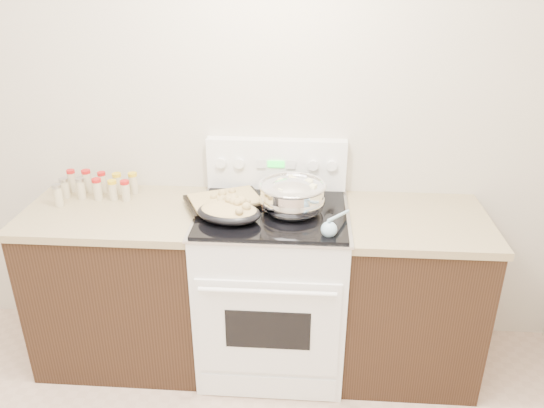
{
  "coord_description": "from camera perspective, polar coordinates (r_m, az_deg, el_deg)",
  "views": [
    {
      "loc": [
        0.52,
        -1.01,
        2.1
      ],
      "look_at": [
        0.35,
        1.37,
        1.0
      ],
      "focal_mm": 35.0,
      "sensor_mm": 36.0,
      "label": 1
    }
  ],
  "objects": [
    {
      "name": "room_shell",
      "position": [
        1.2,
        -21.91,
        3.62
      ],
      "size": [
        4.1,
        3.6,
        2.75
      ],
      "color": "beige",
      "rests_on": "ground"
    },
    {
      "name": "counter_left",
      "position": [
        3.1,
        -15.56,
        -8.14
      ],
      "size": [
        0.93,
        0.67,
        0.92
      ],
      "color": "black",
      "rests_on": "ground"
    },
    {
      "name": "counter_right",
      "position": [
        2.99,
        14.38,
        -9.35
      ],
      "size": [
        0.73,
        0.67,
        0.92
      ],
      "color": "black",
      "rests_on": "ground"
    },
    {
      "name": "kitchen_range",
      "position": [
        2.92,
        0.08,
        -8.67
      ],
      "size": [
        0.78,
        0.73,
        1.22
      ],
      "color": "white",
      "rests_on": "ground"
    },
    {
      "name": "mixing_bowl",
      "position": [
        2.64,
        2.19,
        0.7
      ],
      "size": [
        0.43,
        0.43,
        0.2
      ],
      "color": "silver",
      "rests_on": "kitchen_range"
    },
    {
      "name": "roasting_pan",
      "position": [
        2.58,
        -4.58,
        -0.78
      ],
      "size": [
        0.36,
        0.28,
        0.12
      ],
      "color": "black",
      "rests_on": "kitchen_range"
    },
    {
      "name": "baking_sheet",
      "position": [
        2.77,
        -5.06,
        0.41
      ],
      "size": [
        0.47,
        0.41,
        0.06
      ],
      "color": "black",
      "rests_on": "kitchen_range"
    },
    {
      "name": "wooden_spoon",
      "position": [
        2.72,
        -2.91,
        -0.2
      ],
      "size": [
        0.09,
        0.25,
        0.04
      ],
      "color": "tan",
      "rests_on": "kitchen_range"
    },
    {
      "name": "blue_ladle",
      "position": [
        2.46,
        6.28,
        -2.54
      ],
      "size": [
        0.15,
        0.25,
        0.09
      ],
      "color": "#8DB7D3",
      "rests_on": "kitchen_range"
    },
    {
      "name": "spice_jars",
      "position": [
        3.03,
        -18.43,
        1.82
      ],
      "size": [
        0.4,
        0.24,
        0.13
      ],
      "color": "#BFB28C",
      "rests_on": "counter_left"
    }
  ]
}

